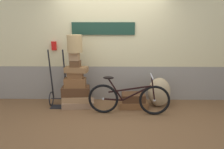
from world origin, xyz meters
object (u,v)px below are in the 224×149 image
(suitcase_1, at_px, (77,98))
(wicker_basket, at_px, (75,44))
(suitcase_0, at_px, (78,104))
(suitcase_3, at_px, (75,83))
(luggage_trolley, at_px, (59,94))
(suitcase_2, at_px, (76,91))
(suitcase_4, at_px, (75,75))
(burlap_sack, at_px, (159,92))
(bicycle, at_px, (128,98))
(suitcase_8, at_px, (133,103))
(suitcase_9, at_px, (133,97))
(suitcase_7, at_px, (74,57))
(suitcase_6, at_px, (75,64))
(suitcase_5, at_px, (76,70))

(suitcase_1, height_order, wicker_basket, wicker_basket)
(suitcase_1, distance_m, wicker_basket, 1.22)
(suitcase_0, xyz_separation_m, suitcase_3, (-0.05, -0.02, 0.50))
(suitcase_0, distance_m, luggage_trolley, 0.49)
(wicker_basket, height_order, luggage_trolley, wicker_basket)
(suitcase_2, bearing_deg, suitcase_1, -43.40)
(suitcase_4, relative_size, burlap_sack, 0.51)
(suitcase_3, bearing_deg, bicycle, -18.60)
(suitcase_3, height_order, suitcase_4, suitcase_4)
(luggage_trolley, distance_m, bicycle, 1.60)
(suitcase_8, bearing_deg, suitcase_0, -179.62)
(burlap_sack, bearing_deg, suitcase_9, -171.39)
(suitcase_0, height_order, suitcase_1, suitcase_1)
(suitcase_2, height_order, luggage_trolley, luggage_trolley)
(suitcase_7, distance_m, suitcase_8, 1.67)
(suitcase_0, xyz_separation_m, wicker_basket, (-0.03, 0.01, 1.35))
(suitcase_2, relative_size, suitcase_3, 1.32)
(suitcase_7, height_order, suitcase_9, suitcase_7)
(suitcase_4, xyz_separation_m, wicker_basket, (0.02, 0.01, 0.68))
(suitcase_6, bearing_deg, suitcase_7, -134.58)
(suitcase_0, distance_m, bicycle, 1.19)
(suitcase_0, bearing_deg, suitcase_5, 143.98)
(wicker_basket, distance_m, bicycle, 1.61)
(suitcase_6, height_order, suitcase_8, suitcase_6)
(suitcase_1, relative_size, suitcase_3, 1.31)
(suitcase_3, relative_size, bicycle, 0.28)
(suitcase_0, relative_size, suitcase_6, 3.12)
(suitcase_5, xyz_separation_m, suitcase_7, (-0.03, -0.01, 0.29))
(suitcase_7, bearing_deg, suitcase_1, 19.51)
(suitcase_0, relative_size, suitcase_8, 1.14)
(suitcase_5, bearing_deg, suitcase_0, -23.58)
(suitcase_6, bearing_deg, wicker_basket, 73.57)
(bicycle, bearing_deg, suitcase_9, 69.12)
(suitcase_6, bearing_deg, suitcase_4, -160.04)
(suitcase_2, distance_m, suitcase_3, 0.21)
(suitcase_2, height_order, suitcase_3, suitcase_3)
(suitcase_6, distance_m, wicker_basket, 0.43)
(suitcase_5, distance_m, bicycle, 1.28)
(wicker_basket, bearing_deg, suitcase_7, -128.56)
(suitcase_8, distance_m, wicker_basket, 1.85)
(suitcase_4, relative_size, suitcase_7, 1.59)
(suitcase_1, relative_size, wicker_basket, 1.65)
(wicker_basket, bearing_deg, suitcase_4, -143.39)
(suitcase_0, distance_m, suitcase_1, 0.13)
(suitcase_6, relative_size, suitcase_9, 0.45)
(suitcase_6, height_order, bicycle, suitcase_6)
(suitcase_2, height_order, suitcase_6, suitcase_6)
(suitcase_5, relative_size, suitcase_7, 2.31)
(suitcase_4, xyz_separation_m, bicycle, (1.14, -0.37, -0.40))
(suitcase_4, bearing_deg, suitcase_1, -4.66)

